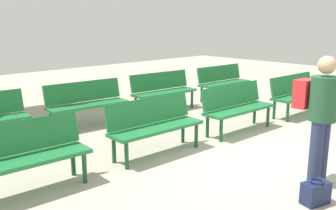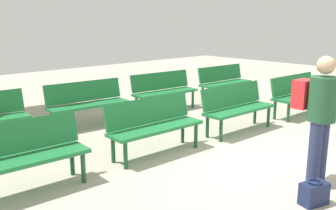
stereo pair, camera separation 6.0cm
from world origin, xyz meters
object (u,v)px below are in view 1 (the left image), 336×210
at_px(bench_r0_c0, 21,153).
at_px(bench_r1_c1, 87,101).
at_px(bench_r1_c2, 163,89).
at_px(visitor_with_backpack, 320,113).
at_px(bench_r0_c1, 154,123).
at_px(handbag, 316,193).
at_px(bench_r1_c3, 223,80).
at_px(bench_r0_c3, 296,92).
at_px(bench_r0_c2, 237,105).

distance_m(bench_r0_c0, bench_r1_c1, 2.96).
bearing_deg(bench_r1_c2, bench_r0_c0, -149.78).
bearing_deg(visitor_with_backpack, bench_r0_c1, -69.74).
distance_m(bench_r1_c2, handbag, 4.91).
xyz_separation_m(bench_r1_c1, bench_r1_c2, (1.97, -0.07, 0.00)).
bearing_deg(handbag, bench_r0_c1, 95.69).
bearing_deg(bench_r1_c3, bench_r1_c2, 177.98).
relative_size(bench_r1_c2, bench_r1_c3, 1.01).
height_order(bench_r0_c3, bench_r1_c2, same).
height_order(bench_r0_c1, visitor_with_backpack, visitor_with_backpack).
height_order(bench_r1_c2, handbag, bench_r1_c2).
bearing_deg(handbag, bench_r1_c3, 49.14).
relative_size(bench_r0_c1, bench_r0_c3, 1.00).
bearing_deg(bench_r1_c2, handbag, -106.89).
height_order(bench_r0_c0, bench_r0_c1, same).
bearing_deg(bench_r0_c0, visitor_with_backpack, -36.45).
relative_size(bench_r0_c2, bench_r1_c1, 0.99).
bearing_deg(bench_r0_c3, bench_r1_c2, 130.76).
bearing_deg(bench_r1_c1, bench_r1_c2, 2.79).
xyz_separation_m(bench_r0_c2, bench_r1_c3, (2.12, 2.02, 0.00)).
bearing_deg(bench_r1_c3, bench_r0_c1, -152.84).
bearing_deg(bench_r0_c1, visitor_with_backpack, -69.29).
height_order(bench_r0_c2, handbag, bench_r0_c2).
bearing_deg(bench_r0_c0, handbag, -45.24).
relative_size(bench_r0_c1, bench_r0_c2, 1.00).
relative_size(visitor_with_backpack, handbag, 4.61).
bearing_deg(handbag, bench_r0_c0, 131.88).
relative_size(bench_r0_c2, bench_r0_c3, 1.00).
bearing_deg(visitor_with_backpack, bench_r1_c3, -127.01).
xyz_separation_m(bench_r0_c0, handbag, (2.32, -2.58, -0.37)).
bearing_deg(bench_r0_c0, bench_r1_c2, 28.41).
relative_size(bench_r0_c3, handbag, 4.51).
height_order(bench_r0_c0, bench_r0_c3, same).
distance_m(bench_r0_c1, bench_r0_c2, 1.94).
distance_m(bench_r0_c3, bench_r1_c3, 2.17).
xyz_separation_m(bench_r1_c1, handbag, (0.17, -4.62, -0.37)).
distance_m(bench_r0_c2, visitor_with_backpack, 2.45).
xyz_separation_m(bench_r1_c2, bench_r1_c3, (2.01, -0.15, 0.00)).
distance_m(bench_r1_c1, visitor_with_backpack, 4.43).
xyz_separation_m(bench_r0_c0, bench_r1_c2, (4.12, 1.97, 0.00)).
relative_size(bench_r1_c2, visitor_with_backpack, 0.99).
height_order(bench_r1_c2, bench_r1_c3, same).
bearing_deg(bench_r0_c1, handbag, -82.33).
distance_m(bench_r0_c0, bench_r1_c2, 4.56).
bearing_deg(bench_r0_c3, bench_r0_c0, 178.39).
xyz_separation_m(bench_r0_c2, bench_r1_c2, (0.12, 2.18, 0.00)).
height_order(bench_r0_c1, handbag, bench_r0_c1).
bearing_deg(bench_r1_c1, handbag, -82.93).
bearing_deg(handbag, visitor_with_backpack, 27.34).
xyz_separation_m(bench_r1_c3, visitor_with_backpack, (-3.29, -4.13, 0.43)).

